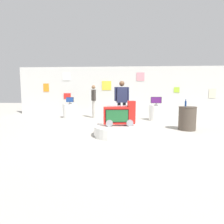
# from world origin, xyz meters

# --- Properties ---
(ground_plane) EXTENTS (30.00, 30.00, 0.00)m
(ground_plane) POSITION_xyz_m (0.00, 0.00, 0.00)
(ground_plane) COLOR #B2ADA3
(back_wall_display) EXTENTS (12.47, 0.13, 2.81)m
(back_wall_display) POSITION_xyz_m (-0.00, 4.84, 1.41)
(back_wall_display) COLOR silver
(back_wall_display) RESTS_ON ground
(main_display_pedestal) EXTENTS (1.55, 1.55, 0.31)m
(main_display_pedestal) POSITION_xyz_m (-0.13, -0.49, 0.16)
(main_display_pedestal) COLOR white
(main_display_pedestal) RESTS_ON ground
(novelty_firetruck_tv) EXTENTS (0.99, 0.43, 0.77)m
(novelty_firetruck_tv) POSITION_xyz_m (-0.12, -0.49, 0.62)
(novelty_firetruck_tv) COLOR gray
(novelty_firetruck_tv) RESTS_ON main_display_pedestal
(display_pedestal_left_rear) EXTENTS (0.65, 0.65, 0.71)m
(display_pedestal_left_rear) POSITION_xyz_m (1.54, 2.64, 0.36)
(display_pedestal_left_rear) COLOR white
(display_pedestal_left_rear) RESTS_ON ground
(tv_on_left_rear) EXTENTS (0.51, 0.22, 0.40)m
(tv_on_left_rear) POSITION_xyz_m (1.54, 2.63, 0.93)
(tv_on_left_rear) COLOR black
(tv_on_left_rear) RESTS_ON display_pedestal_left_rear
(display_pedestal_center_rear) EXTENTS (0.74, 0.74, 0.71)m
(display_pedestal_center_rear) POSITION_xyz_m (-2.76, 3.24, 0.36)
(display_pedestal_center_rear) COLOR white
(display_pedestal_center_rear) RESTS_ON ground
(tv_on_center_rear) EXTENTS (0.37, 0.22, 0.36)m
(tv_on_center_rear) POSITION_xyz_m (-2.76, 3.24, 0.90)
(tv_on_center_rear) COLOR black
(tv_on_center_rear) RESTS_ON display_pedestal_center_rear
(side_table_round) EXTENTS (0.62, 0.62, 0.83)m
(side_table_round) POSITION_xyz_m (2.26, 0.50, 0.43)
(side_table_round) COLOR #4C4238
(side_table_round) RESTS_ON ground
(bottle_on_side_table) EXTENTS (0.06, 0.06, 0.26)m
(bottle_on_side_table) POSITION_xyz_m (2.21, 0.59, 0.94)
(bottle_on_side_table) COLOR navy
(bottle_on_side_table) RESTS_ON side_table_round
(shopper_browsing_near_truck) EXTENTS (0.29, 0.54, 1.69)m
(shopper_browsing_near_truck) POSITION_xyz_m (-1.54, 3.32, 0.99)
(shopper_browsing_near_truck) COLOR #B2ADA3
(shopper_browsing_near_truck) RESTS_ON ground
(shopper_browsing_rear) EXTENTS (0.55, 0.27, 1.76)m
(shopper_browsing_rear) POSITION_xyz_m (-0.07, 0.85, 1.04)
(shopper_browsing_rear) COLOR black
(shopper_browsing_rear) RESTS_ON ground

